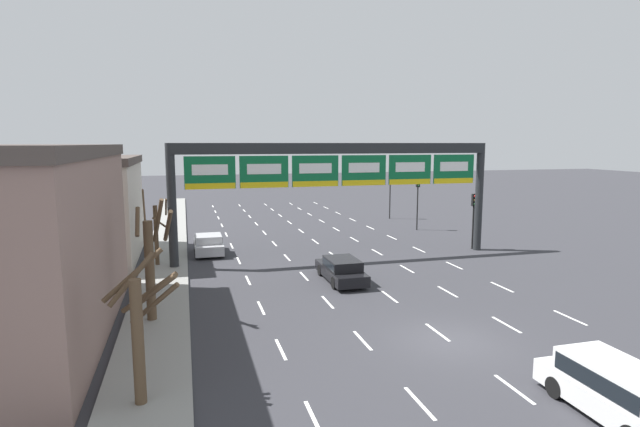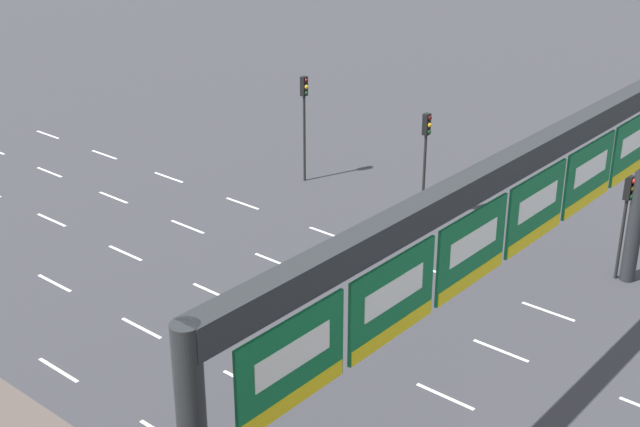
{
  "view_description": "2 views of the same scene",
  "coord_description": "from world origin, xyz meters",
  "px_view_note": "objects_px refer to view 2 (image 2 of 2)",
  "views": [
    {
      "loc": [
        -9.91,
        -16.8,
        7.77
      ],
      "look_at": [
        -0.99,
        15.9,
        2.99
      ],
      "focal_mm": 28.0,
      "sensor_mm": 36.0,
      "label": 1
    },
    {
      "loc": [
        -19.27,
        4.62,
        15.62
      ],
      "look_at": [
        -0.85,
        20.16,
        5.07
      ],
      "focal_mm": 50.0,
      "sensor_mm": 36.0,
      "label": 2
    }
  ],
  "objects_px": {
    "traffic_light_near_gantry": "(426,146)",
    "traffic_light_far_end": "(627,206)",
    "sign_gantry": "(497,218)",
    "traffic_light_mid_block": "(304,108)"
  },
  "relations": [
    {
      "from": "traffic_light_near_gantry",
      "to": "sign_gantry",
      "type": "bearing_deg",
      "value": -138.82
    },
    {
      "from": "traffic_light_near_gantry",
      "to": "traffic_light_far_end",
      "type": "relative_size",
      "value": 1.17
    },
    {
      "from": "sign_gantry",
      "to": "traffic_light_near_gantry",
      "type": "bearing_deg",
      "value": 41.18
    },
    {
      "from": "sign_gantry",
      "to": "traffic_light_near_gantry",
      "type": "height_order",
      "value": "sign_gantry"
    },
    {
      "from": "traffic_light_near_gantry",
      "to": "traffic_light_far_end",
      "type": "xyz_separation_m",
      "value": [
        0.29,
        -8.54,
        -0.46
      ]
    },
    {
      "from": "sign_gantry",
      "to": "traffic_light_far_end",
      "type": "relative_size",
      "value": 5.35
    },
    {
      "from": "sign_gantry",
      "to": "traffic_light_far_end",
      "type": "bearing_deg",
      "value": 2.27
    },
    {
      "from": "sign_gantry",
      "to": "traffic_light_mid_block",
      "type": "distance_m",
      "value": 19.27
    },
    {
      "from": "traffic_light_far_end",
      "to": "traffic_light_mid_block",
      "type": "bearing_deg",
      "value": 89.93
    },
    {
      "from": "traffic_light_mid_block",
      "to": "traffic_light_near_gantry",
      "type": "bearing_deg",
      "value": -92.58
    }
  ]
}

